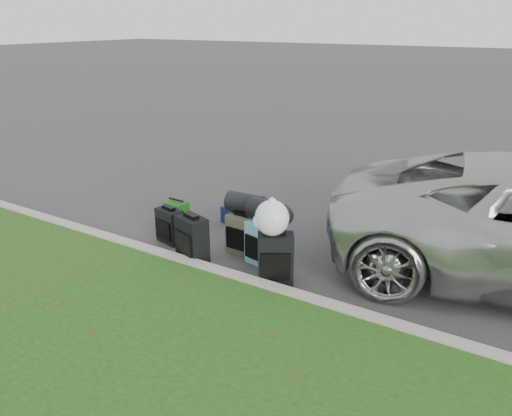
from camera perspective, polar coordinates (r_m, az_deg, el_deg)
The scene contains 12 objects.
ground at distance 7.19m, azimuth -0.16°, elevation -4.73°, with size 120.00×120.00×0.00m, color #383535.
curb at distance 6.42m, azimuth -4.91°, elevation -7.38°, with size 120.00×0.18×0.15m, color #9E937F.
suitcase_small_black at distance 7.44m, azimuth -9.82°, elevation -2.01°, with size 0.41×0.22×0.51m, color black.
suitcase_large_black_left at distance 6.79m, azimuth -7.30°, elevation -3.57°, with size 0.44×0.27×0.64m, color black.
suitcase_olive at distance 7.00m, azimuth -1.59°, elevation -2.97°, with size 0.41×0.25×0.56m, color #45422E.
suitcase_teal at distance 6.68m, azimuth 0.64°, elevation -4.05°, with size 0.41×0.24×0.59m, color teal.
suitcase_large_black_right at distance 6.18m, azimuth 2.24°, elevation -5.85°, with size 0.44×0.26×0.66m, color black.
tote_green at distance 8.10m, azimuth -9.03°, elevation -0.56°, with size 0.33×0.26×0.37m, color #1C6316.
tote_navy at distance 8.07m, azimuth -3.00°, elevation -0.79°, with size 0.25×0.20×0.27m, color #151D4B.
duffel_left at distance 6.92m, azimuth -1.20°, elevation 0.53°, with size 0.29×0.29×0.53m, color black.
duffel_right at distance 6.56m, azimuth 1.27°, elevation -0.36°, with size 0.29×0.29×0.52m, color black.
trash_bag at distance 5.98m, azimuth 1.83°, elevation -1.15°, with size 0.42×0.42×0.42m, color white.
Camera 1 is at (3.42, -5.51, 3.10)m, focal length 35.00 mm.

